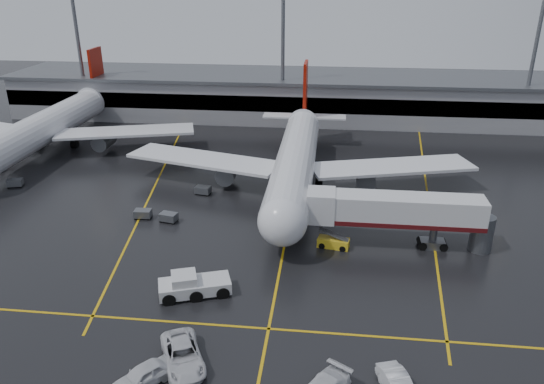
# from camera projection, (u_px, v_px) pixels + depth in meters

# --- Properties ---
(ground) EXTENTS (220.00, 220.00, 0.00)m
(ground) POSITION_uv_depth(u_px,v_px,m) (290.00, 216.00, 63.99)
(ground) COLOR black
(ground) RESTS_ON ground
(apron_line_centre) EXTENTS (0.25, 90.00, 0.02)m
(apron_line_centre) POSITION_uv_depth(u_px,v_px,m) (290.00, 216.00, 63.99)
(apron_line_centre) COLOR gold
(apron_line_centre) RESTS_ON ground
(apron_line_stop) EXTENTS (60.00, 0.25, 0.02)m
(apron_line_stop) POSITION_uv_depth(u_px,v_px,m) (269.00, 329.00, 43.87)
(apron_line_stop) COLOR gold
(apron_line_stop) RESTS_ON ground
(apron_line_left) EXTENTS (9.99, 69.35, 0.02)m
(apron_line_left) POSITION_uv_depth(u_px,v_px,m) (158.00, 180.00, 75.22)
(apron_line_left) COLOR gold
(apron_line_left) RESTS_ON ground
(apron_line_right) EXTENTS (7.57, 69.64, 0.02)m
(apron_line_right) POSITION_uv_depth(u_px,v_px,m) (427.00, 191.00, 71.25)
(apron_line_right) COLOR gold
(apron_line_right) RESTS_ON ground
(terminal) EXTENTS (122.00, 19.00, 8.60)m
(terminal) POSITION_uv_depth(u_px,v_px,m) (310.00, 96.00, 106.13)
(terminal) COLOR gray
(terminal) RESTS_ON ground
(light_mast_left) EXTENTS (3.00, 1.20, 25.45)m
(light_mast_left) POSITION_uv_depth(u_px,v_px,m) (79.00, 45.00, 101.44)
(light_mast_left) COLOR #595B60
(light_mast_left) RESTS_ON ground
(light_mast_mid) EXTENTS (3.00, 1.20, 25.45)m
(light_mast_mid) POSITION_uv_depth(u_px,v_px,m) (283.00, 48.00, 97.25)
(light_mast_mid) COLOR #595B60
(light_mast_mid) RESTS_ON ground
(light_mast_right) EXTENTS (3.00, 1.20, 25.45)m
(light_mast_right) POSITION_uv_depth(u_px,v_px,m) (535.00, 52.00, 92.54)
(light_mast_right) COLOR #595B60
(light_mast_right) RESTS_ON ground
(main_airliner) EXTENTS (48.80, 45.60, 14.10)m
(main_airliner) POSITION_uv_depth(u_px,v_px,m) (296.00, 158.00, 71.21)
(main_airliner) COLOR silver
(main_airliner) RESTS_ON ground
(second_airliner) EXTENTS (48.80, 45.60, 14.10)m
(second_airliner) POSITION_uv_depth(u_px,v_px,m) (49.00, 125.00, 86.58)
(second_airliner) COLOR silver
(second_airliner) RESTS_ON ground
(jet_bridge) EXTENTS (19.90, 3.40, 6.05)m
(jet_bridge) POSITION_uv_depth(u_px,v_px,m) (396.00, 213.00, 55.73)
(jet_bridge) COLOR silver
(jet_bridge) RESTS_ON ground
(pushback_tractor) EXTENTS (7.06, 4.66, 2.34)m
(pushback_tractor) POSITION_uv_depth(u_px,v_px,m) (193.00, 286.00, 48.21)
(pushback_tractor) COLOR silver
(pushback_tractor) RESTS_ON ground
(belt_loader) EXTENTS (3.59, 2.10, 2.14)m
(belt_loader) POSITION_uv_depth(u_px,v_px,m) (333.00, 243.00, 56.71)
(belt_loader) COLOR yellow
(belt_loader) RESTS_ON ground
(service_van_a) EXTENTS (5.07, 6.63, 1.67)m
(service_van_a) POSITION_uv_depth(u_px,v_px,m) (183.00, 355.00, 39.64)
(service_van_a) COLOR silver
(service_van_a) RESTS_ON ground
(service_van_d) EXTENTS (4.46, 4.72, 1.58)m
(service_van_d) POSITION_uv_depth(u_px,v_px,m) (143.00, 375.00, 37.72)
(service_van_d) COLOR silver
(service_van_d) RESTS_ON ground
(baggage_cart_a) EXTENTS (2.23, 1.69, 1.12)m
(baggage_cart_a) POSITION_uv_depth(u_px,v_px,m) (169.00, 217.00, 62.40)
(baggage_cart_a) COLOR #595B60
(baggage_cart_a) RESTS_ON ground
(baggage_cart_b) EXTENTS (2.07, 1.41, 1.12)m
(baggage_cart_b) POSITION_uv_depth(u_px,v_px,m) (143.00, 214.00, 63.28)
(baggage_cart_b) COLOR #595B60
(baggage_cart_b) RESTS_ON ground
(baggage_cart_c) EXTENTS (2.19, 1.61, 1.12)m
(baggage_cart_c) POSITION_uv_depth(u_px,v_px,m) (203.00, 190.00, 70.11)
(baggage_cart_c) COLOR #595B60
(baggage_cart_c) RESTS_ON ground
(baggage_cart_e) EXTENTS (2.29, 1.81, 1.12)m
(baggage_cart_e) POSITION_uv_depth(u_px,v_px,m) (15.00, 183.00, 72.53)
(baggage_cart_e) COLOR #595B60
(baggage_cart_e) RESTS_ON ground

